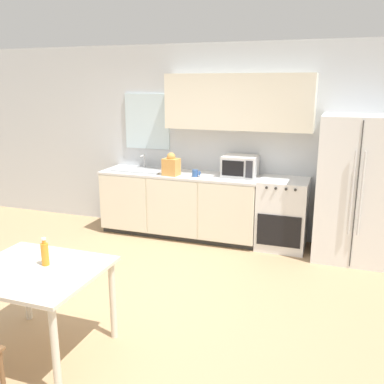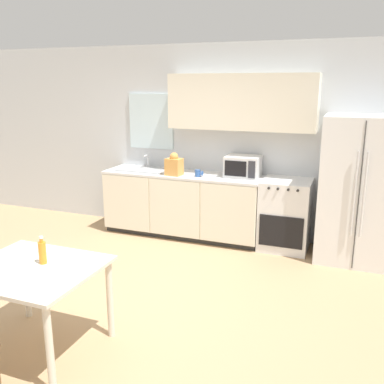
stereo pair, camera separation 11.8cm
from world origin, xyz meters
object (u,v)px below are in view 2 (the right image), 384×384
object	(u,v)px
dining_table	(33,279)
drink_bottle	(42,252)
microwave	(243,166)
oven_range	(285,215)
refrigerator	(359,190)
coffee_mug	(198,173)

from	to	relation	value
dining_table	drink_bottle	distance (m)	0.23
microwave	dining_table	size ratio (longest dim) A/B	0.44
microwave	drink_bottle	world-z (taller)	microwave
oven_range	microwave	world-z (taller)	microwave
drink_bottle	oven_range	bearing A→B (deg)	63.04
refrigerator	coffee_mug	distance (m)	2.06
oven_range	dining_table	distance (m)	3.40
coffee_mug	dining_table	size ratio (longest dim) A/B	0.11
oven_range	drink_bottle	size ratio (longest dim) A/B	4.03
oven_range	dining_table	world-z (taller)	oven_range
refrigerator	drink_bottle	distance (m)	3.72
oven_range	coffee_mug	distance (m)	1.29
dining_table	drink_bottle	xyz separation A→B (m)	(0.04, 0.10, 0.20)
refrigerator	coffee_mug	bearing A→B (deg)	-177.85
coffee_mug	dining_table	distance (m)	2.93
refrigerator	microwave	bearing A→B (deg)	174.45
dining_table	drink_bottle	world-z (taller)	drink_bottle
refrigerator	dining_table	world-z (taller)	refrigerator
coffee_mug	oven_range	bearing A→B (deg)	6.85
refrigerator	drink_bottle	bearing A→B (deg)	-129.55
oven_range	drink_bottle	distance (m)	3.32
microwave	coffee_mug	bearing A→B (deg)	-158.57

